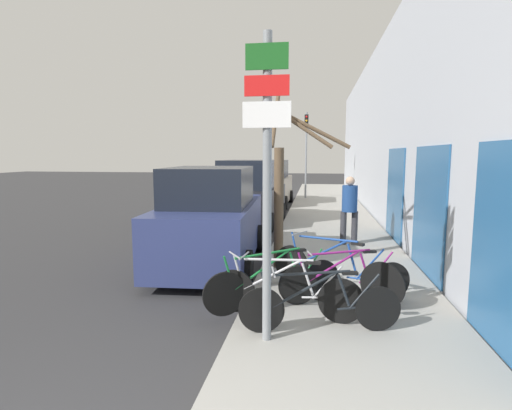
{
  "coord_description": "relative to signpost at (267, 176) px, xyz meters",
  "views": [
    {
      "loc": [
        2.09,
        -1.63,
        2.45
      ],
      "look_at": [
        0.88,
        6.38,
        1.43
      ],
      "focal_mm": 28.0,
      "sensor_mm": 36.0,
      "label": 1
    }
  ],
  "objects": [
    {
      "name": "bicycle_4",
      "position": [
        0.88,
        1.75,
        -1.64
      ],
      "size": [
        2.04,
        1.3,
        0.97
      ],
      "rotation": [
        0.0,
        0.0,
        1.01
      ],
      "color": "black",
      "rests_on": "sidewalk_curb"
    },
    {
      "name": "signpost",
      "position": [
        0.0,
        0.0,
        0.0
      ],
      "size": [
        0.56,
        0.13,
        3.71
      ],
      "color": "gray",
      "rests_on": "sidewalk_curb"
    },
    {
      "name": "traffic_light",
      "position": [
        0.03,
        16.68,
        0.83
      ],
      "size": [
        0.2,
        0.3,
        4.5
      ],
      "color": "gray",
      "rests_on": "sidewalk_curb"
    },
    {
      "name": "bicycle_0",
      "position": [
        0.66,
        0.32,
        -1.69
      ],
      "size": [
        2.09,
        0.54,
        0.83
      ],
      "rotation": [
        0.0,
        0.0,
        1.75
      ],
      "color": "black",
      "rests_on": "sidewalk_curb"
    },
    {
      "name": "parked_car_0",
      "position": [
        -1.69,
        3.71,
        -1.2
      ],
      "size": [
        2.27,
        4.43,
        2.18
      ],
      "rotation": [
        0.0,
        0.0,
        0.06
      ],
      "color": "navy",
      "rests_on": "ground"
    },
    {
      "name": "parked_car_2",
      "position": [
        -1.66,
        14.38,
        -1.21
      ],
      "size": [
        2.12,
        4.52,
        2.19
      ],
      "rotation": [
        0.0,
        0.0,
        -0.03
      ],
      "color": "gray",
      "rests_on": "ground"
    },
    {
      "name": "bicycle_1",
      "position": [
        0.18,
        0.72,
        -1.68
      ],
      "size": [
        2.16,
        0.44,
        0.87
      ],
      "rotation": [
        0.0,
        0.0,
        1.45
      ],
      "color": "black",
      "rests_on": "sidewalk_curb"
    },
    {
      "name": "building_facade",
      "position": [
        2.84,
        10.83,
        1.03
      ],
      "size": [
        0.23,
        32.0,
        6.5
      ],
      "color": "#B2B7C1",
      "rests_on": "ground"
    },
    {
      "name": "bicycle_3",
      "position": [
        1.06,
        1.45,
        -1.69
      ],
      "size": [
        2.06,
        0.7,
        0.84
      ],
      "rotation": [
        0.0,
        0.0,
        1.86
      ],
      "color": "black",
      "rests_on": "sidewalk_curb"
    },
    {
      "name": "pedestrian_near",
      "position": [
        1.44,
        5.66,
        -1.04
      ],
      "size": [
        0.45,
        0.39,
        1.75
      ],
      "rotation": [
        0.0,
        0.0,
        3.42
      ],
      "color": "#333338",
      "rests_on": "sidewalk_curb"
    },
    {
      "name": "sidewalk_curb",
      "position": [
        1.09,
        10.91,
        -2.13
      ],
      "size": [
        3.2,
        32.0,
        0.15
      ],
      "color": "#9E9B93",
      "rests_on": "ground"
    },
    {
      "name": "street_tree",
      "position": [
        -0.09,
        3.24,
        -0.39
      ],
      "size": [
        1.58,
        1.01,
        3.69
      ],
      "color": "brown",
      "rests_on": "sidewalk_curb"
    },
    {
      "name": "parked_car_1",
      "position": [
        -1.72,
        9.01,
        -1.19
      ],
      "size": [
        2.32,
        4.34,
        2.26
      ],
      "rotation": [
        0.0,
        0.0,
        -0.06
      ],
      "color": "black",
      "rests_on": "ground"
    },
    {
      "name": "ground_plane",
      "position": [
        -1.51,
        8.11,
        -2.2
      ],
      "size": [
        80.0,
        80.0,
        0.0
      ],
      "primitive_type": "plane",
      "color": "#333335"
    },
    {
      "name": "bicycle_2",
      "position": [
        0.0,
        1.07,
        -1.67
      ],
      "size": [
        1.94,
        1.24,
        0.89
      ],
      "rotation": [
        0.0,
        0.0,
        2.13
      ],
      "color": "black",
      "rests_on": "sidewalk_curb"
    }
  ]
}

